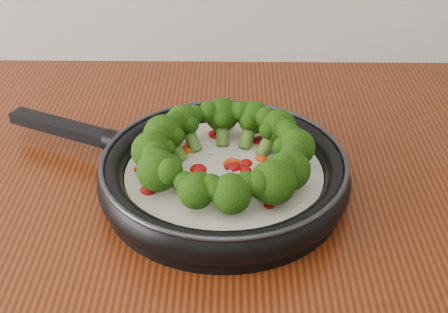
{
  "coord_description": "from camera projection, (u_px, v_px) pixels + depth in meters",
  "views": [
    {
      "loc": [
        0.08,
        0.55,
        1.32
      ],
      "look_at": [
        0.07,
        1.12,
        0.95
      ],
      "focal_mm": 48.96,
      "sensor_mm": 36.0,
      "label": 1
    }
  ],
  "objects": [
    {
      "name": "skillet",
      "position": [
        222.0,
        169.0,
        0.69
      ],
      "size": [
        0.47,
        0.38,
        0.08
      ],
      "color": "black",
      "rests_on": "counter"
    }
  ]
}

